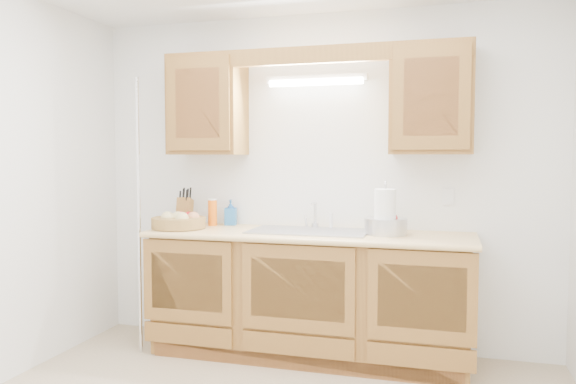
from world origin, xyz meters
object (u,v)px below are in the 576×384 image
(knife_block, at_px, (185,211))
(paper_towel, at_px, (385,212))
(apple_bowl, at_px, (386,225))
(fruit_basket, at_px, (179,221))

(knife_block, xyz_separation_m, paper_towel, (1.57, -0.15, 0.05))
(paper_towel, distance_m, apple_bowl, 0.10)
(paper_towel, bearing_deg, fruit_basket, -177.75)
(knife_block, bearing_deg, apple_bowl, -13.12)
(knife_block, distance_m, apple_bowl, 1.58)
(fruit_basket, height_order, paper_towel, paper_towel)
(fruit_basket, distance_m, knife_block, 0.22)
(apple_bowl, bearing_deg, knife_block, 176.14)
(knife_block, relative_size, paper_towel, 0.82)
(knife_block, height_order, paper_towel, paper_towel)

